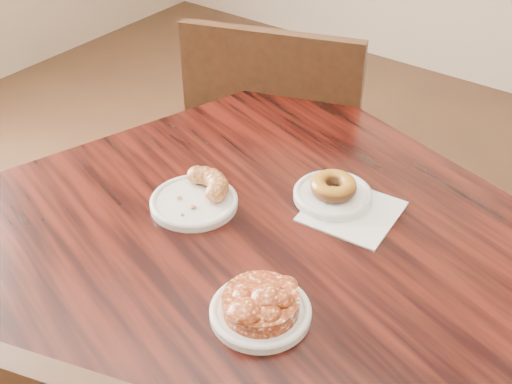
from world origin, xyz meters
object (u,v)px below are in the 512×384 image
Objects in this scene: glazed_donut at (333,186)px; apple_fritter at (261,300)px; cafe_table at (257,378)px; chair_far at (288,154)px; cruller_fragment at (193,192)px.

glazed_donut is 0.31m from apple_fritter.
chair_far reaches higher than cafe_table.
chair_far is (-0.36, 0.63, 0.08)m from cafe_table.
cruller_fragment is at bearing 89.41° from chair_far.
glazed_donut is at bearing 111.83° from chair_far.
apple_fritter is at bearing -29.26° from cruller_fragment.
apple_fritter is at bearing -34.24° from cafe_table.
cruller_fragment is at bearing -164.48° from cafe_table.
apple_fritter is (0.47, -0.77, 0.33)m from chair_far.
cafe_table is 0.44m from glazed_donut.
cafe_table is 1.01× the size of chair_far.
glazed_donut is (0.05, 0.17, 0.41)m from cafe_table.
cruller_fragment is at bearing -139.53° from glazed_donut.
cafe_table is at bearing -2.06° from cruller_fragment.
cafe_table is 5.76× the size of apple_fritter.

